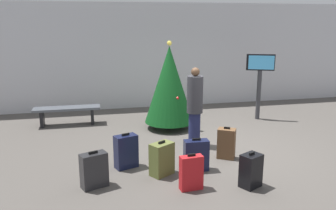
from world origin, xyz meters
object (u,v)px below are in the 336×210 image
at_px(suitcase_3, 251,171).
at_px(suitcase_2, 196,155).
at_px(suitcase_5, 94,170).
at_px(traveller_0, 195,105).
at_px(flight_info_kiosk, 260,76).
at_px(holiday_tree, 169,84).
at_px(suitcase_1, 226,143).
at_px(suitcase_4, 162,159).
at_px(suitcase_6, 191,173).
at_px(suitcase_0, 126,151).
at_px(waiting_bench, 67,111).

bearing_deg(suitcase_3, suitcase_2, 129.33).
distance_m(suitcase_3, suitcase_5, 2.58).
xyz_separation_m(traveller_0, suitcase_5, (-2.19, -1.57, -0.62)).
xyz_separation_m(flight_info_kiosk, suitcase_3, (-2.03, -3.82, -0.95)).
bearing_deg(suitcase_5, holiday_tree, 56.75).
relative_size(suitcase_1, suitcase_4, 1.03).
xyz_separation_m(suitcase_2, suitcase_4, (-0.65, -0.06, 0.01)).
bearing_deg(suitcase_6, suitcase_2, 67.00).
height_order(flight_info_kiosk, suitcase_4, flight_info_kiosk).
relative_size(traveller_0, suitcase_1, 2.67).
bearing_deg(suitcase_0, suitcase_4, -37.99).
distance_m(holiday_tree, suitcase_2, 2.81).
relative_size(waiting_bench, traveller_0, 0.99).
xyz_separation_m(waiting_bench, traveller_0, (2.82, -2.25, 0.55)).
height_order(flight_info_kiosk, waiting_bench, flight_info_kiosk).
bearing_deg(suitcase_1, holiday_tree, 106.47).
relative_size(suitcase_2, suitcase_6, 1.00).
distance_m(suitcase_2, suitcase_5, 1.86).
relative_size(suitcase_3, suitcase_6, 0.98).
relative_size(suitcase_1, suitcase_3, 1.07).
xyz_separation_m(flight_info_kiosk, waiting_bench, (-5.19, 0.55, -0.86)).
height_order(waiting_bench, suitcase_3, suitcase_3).
bearing_deg(suitcase_3, holiday_tree, 99.44).
distance_m(traveller_0, suitcase_2, 1.47).
distance_m(suitcase_0, suitcase_5, 0.91).
bearing_deg(holiday_tree, waiting_bench, 161.51).
bearing_deg(waiting_bench, flight_info_kiosk, -6.08).
xyz_separation_m(suitcase_0, suitcase_1, (2.00, 0.03, -0.01)).
relative_size(suitcase_0, suitcase_4, 1.06).
distance_m(suitcase_1, suitcase_6, 1.56).
height_order(waiting_bench, suitcase_5, suitcase_5).
bearing_deg(flight_info_kiosk, holiday_tree, -173.31).
bearing_deg(traveller_0, suitcase_3, -81.04).
bearing_deg(suitcase_4, flight_info_kiosk, 42.01).
xyz_separation_m(suitcase_1, suitcase_6, (-1.06, -1.14, -0.02)).
bearing_deg(flight_info_kiosk, suitcase_0, -146.94).
relative_size(waiting_bench, suitcase_0, 2.55).
bearing_deg(suitcase_1, flight_info_kiosk, 52.45).
bearing_deg(suitcase_2, flight_info_kiosk, 47.64).
bearing_deg(suitcase_5, suitcase_1, 15.47).
xyz_separation_m(holiday_tree, suitcase_5, (-1.94, -2.96, -0.84)).
xyz_separation_m(holiday_tree, suitcase_1, (0.66, -2.24, -0.83)).
bearing_deg(traveller_0, holiday_tree, 100.17).
bearing_deg(suitcase_6, suitcase_1, 47.13).
relative_size(suitcase_3, suitcase_4, 0.96).
bearing_deg(suitcase_2, suitcase_3, -50.67).
height_order(suitcase_2, suitcase_3, suitcase_2).
xyz_separation_m(suitcase_1, suitcase_3, (-0.08, -1.27, -0.02)).
relative_size(holiday_tree, suitcase_4, 3.52).
bearing_deg(suitcase_4, traveller_0, 53.16).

